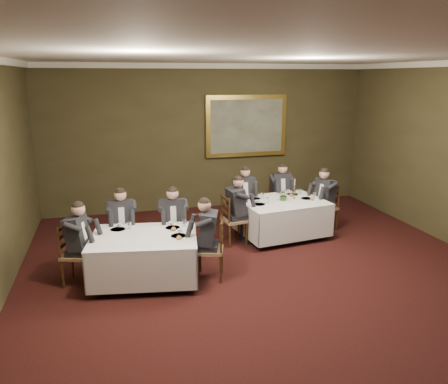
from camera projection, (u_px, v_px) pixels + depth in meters
name	position (u px, v px, depth m)	size (l,w,h in m)	color
ground	(285.00, 300.00, 6.45)	(10.00, 10.00, 0.00)	black
ceiling	(295.00, 52.00, 5.56)	(8.00, 10.00, 0.10)	silver
back_wall	(208.00, 138.00, 10.67)	(8.00, 0.10, 3.50)	#36331B
crown_molding	(295.00, 57.00, 5.57)	(8.00, 10.00, 0.12)	white
table_main	(282.00, 215.00, 8.93)	(1.85, 1.50, 0.67)	#321E0D
table_second	(145.00, 254.00, 6.98)	(1.86, 1.54, 0.67)	#321E0D
chair_main_backleft	(244.00, 214.00, 9.58)	(0.46, 0.44, 1.00)	olive
diner_main_backleft	(244.00, 204.00, 9.51)	(0.44, 0.50, 1.35)	black
chair_main_backright	(280.00, 209.00, 9.91)	(0.45, 0.43, 1.00)	olive
diner_main_backright	(280.00, 200.00, 9.84)	(0.43, 0.49, 1.35)	black
chair_main_endleft	(234.00, 230.00, 8.58)	(0.47, 0.49, 1.00)	olive
diner_main_endleft	(234.00, 219.00, 8.52)	(0.53, 0.46, 1.35)	black
chair_main_endright	(325.00, 217.00, 9.37)	(0.53, 0.55, 1.00)	olive
diner_main_endright	(325.00, 207.00, 9.30)	(0.58, 0.53, 1.35)	black
chair_sec_backleft	(123.00, 245.00, 7.80)	(0.45, 0.43, 1.00)	olive
diner_sec_backleft	(123.00, 233.00, 7.73)	(0.43, 0.49, 1.35)	black
chair_sec_backright	(174.00, 243.00, 7.89)	(0.48, 0.46, 1.00)	olive
diner_sec_backright	(173.00, 231.00, 7.82)	(0.45, 0.51, 1.35)	black
chair_sec_endright	(211.00, 261.00, 7.11)	(0.54, 0.55, 1.00)	olive
diner_sec_endright	(210.00, 248.00, 7.06)	(0.58, 0.53, 1.35)	black
chair_sec_endleft	(78.00, 266.00, 6.92)	(0.54, 0.55, 1.00)	olive
diner_sec_endleft	(77.00, 253.00, 6.86)	(0.58, 0.53, 1.35)	black
centerpiece	(284.00, 194.00, 8.83)	(0.23, 0.20, 0.25)	#2D5926
candlestick	(294.00, 191.00, 8.94)	(0.06, 0.06, 0.43)	#B67C37
place_setting_table_main	(256.00, 197.00, 9.03)	(0.33, 0.31, 0.14)	white
place_setting_table_second	(121.00, 227.00, 7.22)	(0.33, 0.31, 0.14)	white
painting	(246.00, 126.00, 10.78)	(2.06, 0.09, 1.51)	#E7C454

